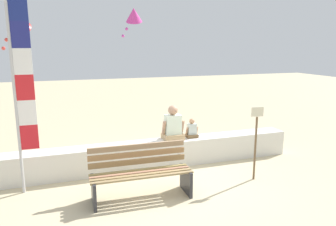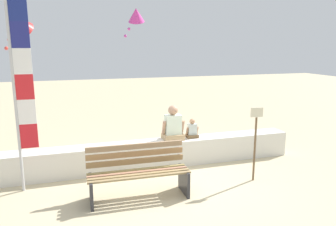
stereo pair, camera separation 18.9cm
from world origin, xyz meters
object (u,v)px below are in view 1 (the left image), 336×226
kite_magenta (134,15)px  sign_post (256,138)px  flag_banner (20,84)px  kite_red (13,22)px  person_adult (173,126)px  park_bench (141,173)px  person_child (192,130)px

kite_magenta → sign_post: 4.62m
flag_banner → sign_post: (4.11, -0.83, -1.09)m
sign_post → kite_red: bearing=148.7°
person_adult → kite_red: size_ratio=0.79×
kite_magenta → kite_red: 2.99m
flag_banner → kite_red: (-0.22, 1.80, 1.12)m
person_adult → sign_post: sign_post is taller
kite_magenta → person_adult: bearing=-82.5°
park_bench → kite_red: 4.25m
sign_post → flag_banner: bearing=168.6°
person_adult → flag_banner: (-2.91, -0.50, 1.08)m
sign_post → park_bench: bearing=180.0°
person_adult → kite_magenta: 3.37m
person_adult → sign_post: bearing=-47.8°
person_adult → person_child: size_ratio=1.75×
person_child → kite_red: size_ratio=0.45×
sign_post → person_adult: bearing=132.2°
flag_banner → park_bench: bearing=-24.2°
kite_magenta → sign_post: (1.51, -3.57, -2.51)m
person_child → park_bench: bearing=-138.7°
person_child → kite_magenta: size_ratio=0.52×
kite_magenta → flag_banner: bearing=-133.5°
park_bench → person_child: bearing=41.3°
flag_banner → kite_red: bearing=96.9°
park_bench → flag_banner: bearing=155.8°
person_adult → kite_red: bearing=157.4°
kite_magenta → kite_red: size_ratio=0.87×
park_bench → person_adult: (1.07, 1.33, 0.43)m
kite_red → sign_post: (4.33, -2.63, -2.20)m
person_child → kite_magenta: bearing=108.4°
kite_red → person_adult: bearing=-22.6°
person_child → sign_post: sign_post is taller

